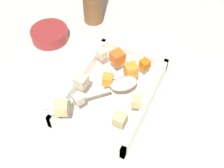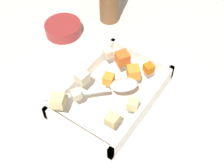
% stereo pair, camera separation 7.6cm
% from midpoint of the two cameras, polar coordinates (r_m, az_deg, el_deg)
% --- Properties ---
extents(ground_plane, '(4.00, 4.00, 0.00)m').
position_cam_midpoint_polar(ground_plane, '(0.82, -3.15, -1.91)').
color(ground_plane, beige).
extents(baking_dish, '(0.31, 0.21, 0.05)m').
position_cam_midpoint_polar(baking_dish, '(0.80, -2.73, -2.33)').
color(baking_dish, white).
rests_on(baking_dish, ground_plane).
extents(carrot_chunk_corner_se, '(0.03, 0.03, 0.02)m').
position_cam_midpoint_polar(carrot_chunk_corner_se, '(0.80, 3.59, 3.65)').
color(carrot_chunk_corner_se, orange).
rests_on(carrot_chunk_corner_se, baking_dish).
extents(carrot_chunk_center, '(0.05, 0.05, 0.03)m').
position_cam_midpoint_polar(carrot_chunk_center, '(0.81, -1.66, 4.97)').
color(carrot_chunk_center, orange).
rests_on(carrot_chunk_center, baking_dish).
extents(carrot_chunk_far_right, '(0.03, 0.03, 0.03)m').
position_cam_midpoint_polar(carrot_chunk_far_right, '(0.77, -3.61, 0.67)').
color(carrot_chunk_far_right, orange).
rests_on(carrot_chunk_far_right, baking_dish).
extents(carrot_chunk_corner_ne, '(0.04, 0.04, 0.03)m').
position_cam_midpoint_polar(carrot_chunk_corner_ne, '(0.78, 0.86, 2.57)').
color(carrot_chunk_corner_ne, orange).
rests_on(carrot_chunk_corner_ne, baking_dish).
extents(potato_chunk_corner_sw, '(0.03, 0.03, 0.03)m').
position_cam_midpoint_polar(potato_chunk_corner_sw, '(0.72, 1.73, -3.50)').
color(potato_chunk_corner_sw, '#E0CC89').
rests_on(potato_chunk_corner_sw, baking_dish).
extents(potato_chunk_near_right, '(0.03, 0.03, 0.02)m').
position_cam_midpoint_polar(potato_chunk_near_right, '(0.74, -9.40, -3.04)').
color(potato_chunk_near_right, beige).
rests_on(potato_chunk_near_right, baking_dish).
extents(potato_chunk_front_center, '(0.04, 0.04, 0.03)m').
position_cam_midpoint_polar(potato_chunk_front_center, '(0.72, -12.62, -4.64)').
color(potato_chunk_front_center, '#E0CC89').
rests_on(potato_chunk_front_center, baking_dish).
extents(potato_chunk_far_left, '(0.03, 0.03, 0.03)m').
position_cam_midpoint_polar(potato_chunk_far_left, '(0.69, -1.70, -6.96)').
color(potato_chunk_far_left, '#E0CC89').
rests_on(potato_chunk_far_left, baking_dish).
extents(potato_chunk_under_handle, '(0.03, 0.03, 0.03)m').
position_cam_midpoint_polar(potato_chunk_under_handle, '(0.77, -8.77, 0.39)').
color(potato_chunk_under_handle, beige).
rests_on(potato_chunk_under_handle, baking_dish).
extents(potato_chunk_corner_nw, '(0.03, 0.03, 0.02)m').
position_cam_midpoint_polar(potato_chunk_corner_nw, '(0.83, -4.58, 5.61)').
color(potato_chunk_corner_nw, beige).
rests_on(potato_chunk_corner_nw, baking_dish).
extents(serving_spoon, '(0.19, 0.19, 0.02)m').
position_cam_midpoint_polar(serving_spoon, '(0.76, -1.68, -0.56)').
color(serving_spoon, silver).
rests_on(serving_spoon, baking_dish).
extents(small_prep_bowl, '(0.12, 0.12, 0.04)m').
position_cam_midpoint_polar(small_prep_bowl, '(0.99, -13.99, 9.08)').
color(small_prep_bowl, maroon).
rests_on(small_prep_bowl, ground_plane).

